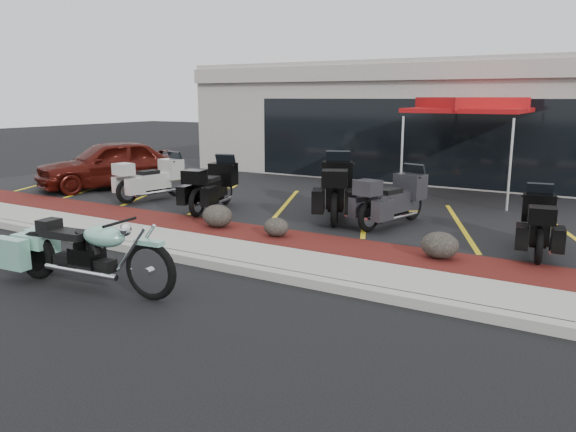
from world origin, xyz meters
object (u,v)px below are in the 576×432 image
Objects in this scene: touring_white at (175,174)px; parked_car at (109,164)px; popup_canopy at (470,107)px; hero_cruiser at (150,262)px; traffic_cone at (387,196)px.

parked_car is (-2.71, 0.11, 0.10)m from touring_white.
parked_car is at bearing -133.70° from popup_canopy.
popup_canopy is (6.95, 3.88, 1.82)m from touring_white.
parked_car is at bearing 136.19° from hero_cruiser.
touring_white is at bearing -161.05° from traffic_cone.
touring_white is 0.51× the size of parked_car.
traffic_cone is 3.34m from popup_canopy.
popup_canopy reaches higher than hero_cruiser.
hero_cruiser is 9.93m from parked_car.
touring_white reaches higher than hero_cruiser.
parked_car is (-7.74, 6.21, 0.30)m from hero_cruiser.
popup_canopy is (1.93, 9.99, 2.02)m from hero_cruiser.
traffic_cone is 0.11× the size of popup_canopy.
hero_cruiser is 7.79× the size of traffic_cone.
parked_car is 10.52m from popup_canopy.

